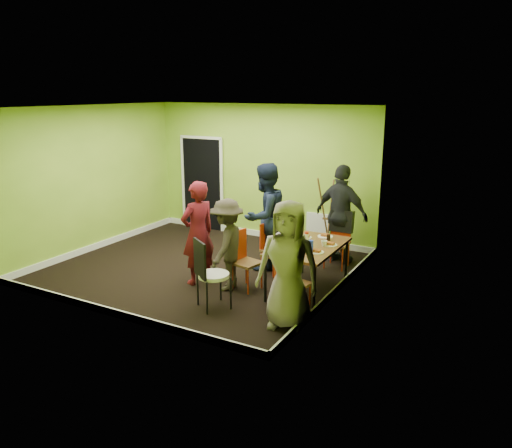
{
  "coord_description": "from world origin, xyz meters",
  "views": [
    {
      "loc": [
        4.86,
        -6.89,
        3.07
      ],
      "look_at": [
        1.09,
        0.0,
        0.95
      ],
      "focal_mm": 35.0,
      "sensor_mm": 36.0,
      "label": 1
    }
  ],
  "objects_px": {
    "easel": "(332,218)",
    "thermos": "(307,240)",
    "blue_bottle": "(311,246)",
    "chair_front_end": "(290,279)",
    "chair_back_end": "(341,227)",
    "chair_left_near": "(243,256)",
    "person_standing": "(198,233)",
    "person_left_near": "(227,245)",
    "person_back_end": "(341,214)",
    "person_left_far": "(265,217)",
    "person_front_end": "(288,265)",
    "orange_bottle": "(304,240)",
    "chair_bentwood": "(209,271)",
    "chair_left_far": "(271,245)",
    "dining_table": "(308,249)"
  },
  "relations": [
    {
      "from": "easel",
      "to": "blue_bottle",
      "type": "height_order",
      "value": "easel"
    },
    {
      "from": "chair_bentwood",
      "to": "blue_bottle",
      "type": "bearing_deg",
      "value": 74.13
    },
    {
      "from": "person_back_end",
      "to": "person_front_end",
      "type": "xyz_separation_m",
      "value": [
        0.25,
        -2.79,
        -0.04
      ]
    },
    {
      "from": "chair_bentwood",
      "to": "blue_bottle",
      "type": "height_order",
      "value": "chair_bentwood"
    },
    {
      "from": "easel",
      "to": "thermos",
      "type": "bearing_deg",
      "value": -81.61
    },
    {
      "from": "blue_bottle",
      "to": "chair_left_far",
      "type": "bearing_deg",
      "value": 143.17
    },
    {
      "from": "thermos",
      "to": "person_back_end",
      "type": "xyz_separation_m",
      "value": [
        -0.01,
        1.6,
        0.05
      ]
    },
    {
      "from": "orange_bottle",
      "to": "chair_left_far",
      "type": "bearing_deg",
      "value": 153.93
    },
    {
      "from": "person_left_near",
      "to": "person_back_end",
      "type": "relative_size",
      "value": 0.81
    },
    {
      "from": "blue_bottle",
      "to": "orange_bottle",
      "type": "bearing_deg",
      "value": 124.91
    },
    {
      "from": "easel",
      "to": "thermos",
      "type": "distance_m",
      "value": 1.92
    },
    {
      "from": "person_standing",
      "to": "person_left_near",
      "type": "height_order",
      "value": "person_standing"
    },
    {
      "from": "blue_bottle",
      "to": "person_back_end",
      "type": "xyz_separation_m",
      "value": [
        -0.18,
        1.86,
        0.06
      ]
    },
    {
      "from": "dining_table",
      "to": "thermos",
      "type": "relative_size",
      "value": 7.54
    },
    {
      "from": "person_back_end",
      "to": "orange_bottle",
      "type": "bearing_deg",
      "value": 100.16
    },
    {
      "from": "chair_front_end",
      "to": "person_left_near",
      "type": "distance_m",
      "value": 1.37
    },
    {
      "from": "person_standing",
      "to": "chair_back_end",
      "type": "bearing_deg",
      "value": 158.44
    },
    {
      "from": "blue_bottle",
      "to": "easel",
      "type": "bearing_deg",
      "value": 101.89
    },
    {
      "from": "easel",
      "to": "orange_bottle",
      "type": "bearing_deg",
      "value": -84.65
    },
    {
      "from": "person_left_far",
      "to": "person_back_end",
      "type": "bearing_deg",
      "value": 146.0
    },
    {
      "from": "blue_bottle",
      "to": "chair_back_end",
      "type": "bearing_deg",
      "value": 94.55
    },
    {
      "from": "person_left_near",
      "to": "orange_bottle",
      "type": "bearing_deg",
      "value": 111.76
    },
    {
      "from": "orange_bottle",
      "to": "person_left_near",
      "type": "relative_size",
      "value": 0.06
    },
    {
      "from": "chair_left_far",
      "to": "chair_front_end",
      "type": "distance_m",
      "value": 1.77
    },
    {
      "from": "chair_bentwood",
      "to": "blue_bottle",
      "type": "distance_m",
      "value": 1.53
    },
    {
      "from": "blue_bottle",
      "to": "thermos",
      "type": "bearing_deg",
      "value": 124.47
    },
    {
      "from": "blue_bottle",
      "to": "person_front_end",
      "type": "relative_size",
      "value": 0.11
    },
    {
      "from": "person_back_end",
      "to": "person_standing",
      "type": "bearing_deg",
      "value": 65.54
    },
    {
      "from": "chair_front_end",
      "to": "person_left_far",
      "type": "relative_size",
      "value": 0.52
    },
    {
      "from": "chair_back_end",
      "to": "chair_front_end",
      "type": "xyz_separation_m",
      "value": [
        0.11,
        -2.37,
        -0.16
      ]
    },
    {
      "from": "chair_back_end",
      "to": "person_back_end",
      "type": "bearing_deg",
      "value": -72.83
    },
    {
      "from": "person_front_end",
      "to": "chair_front_end",
      "type": "bearing_deg",
      "value": 102.61
    },
    {
      "from": "blue_bottle",
      "to": "orange_bottle",
      "type": "height_order",
      "value": "blue_bottle"
    },
    {
      "from": "thermos",
      "to": "chair_front_end",
      "type": "bearing_deg",
      "value": -80.67
    },
    {
      "from": "easel",
      "to": "blue_bottle",
      "type": "xyz_separation_m",
      "value": [
        0.45,
        -2.15,
        0.1
      ]
    },
    {
      "from": "chair_left_near",
      "to": "thermos",
      "type": "xyz_separation_m",
      "value": [
        0.94,
        0.32,
        0.32
      ]
    },
    {
      "from": "easel",
      "to": "person_left_near",
      "type": "xyz_separation_m",
      "value": [
        -0.86,
        -2.36,
        -0.01
      ]
    },
    {
      "from": "thermos",
      "to": "blue_bottle",
      "type": "height_order",
      "value": "thermos"
    },
    {
      "from": "person_back_end",
      "to": "blue_bottle",
      "type": "bearing_deg",
      "value": 110.07
    },
    {
      "from": "thermos",
      "to": "person_front_end",
      "type": "bearing_deg",
      "value": -78.19
    },
    {
      "from": "chair_back_end",
      "to": "blue_bottle",
      "type": "bearing_deg",
      "value": 94.3
    },
    {
      "from": "person_standing",
      "to": "chair_bentwood",
      "type": "bearing_deg",
      "value": 63.27
    },
    {
      "from": "orange_bottle",
      "to": "person_back_end",
      "type": "relative_size",
      "value": 0.05
    },
    {
      "from": "person_left_far",
      "to": "person_back_end",
      "type": "height_order",
      "value": "person_left_far"
    },
    {
      "from": "person_back_end",
      "to": "chair_front_end",
      "type": "bearing_deg",
      "value": 108.1
    },
    {
      "from": "chair_left_near",
      "to": "chair_back_end",
      "type": "height_order",
      "value": "chair_back_end"
    },
    {
      "from": "thermos",
      "to": "person_back_end",
      "type": "relative_size",
      "value": 0.11
    },
    {
      "from": "chair_front_end",
      "to": "orange_bottle",
      "type": "height_order",
      "value": "chair_front_end"
    },
    {
      "from": "blue_bottle",
      "to": "person_left_far",
      "type": "distance_m",
      "value": 1.56
    },
    {
      "from": "chair_left_near",
      "to": "orange_bottle",
      "type": "xyz_separation_m",
      "value": [
        0.82,
        0.48,
        0.27
      ]
    }
  ]
}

